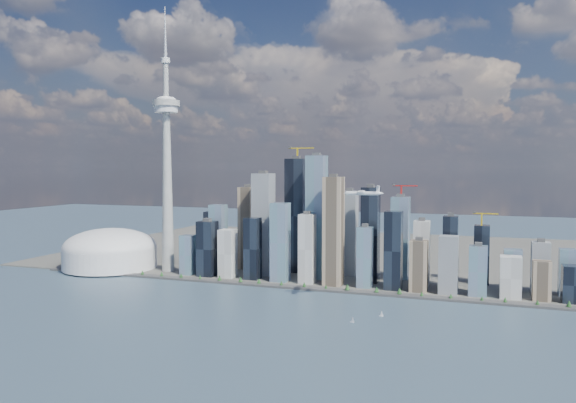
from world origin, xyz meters
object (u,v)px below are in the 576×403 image
(sailboat_west, at_px, (381,314))
(airplane, at_px, (363,193))
(sailboat_east, at_px, (353,320))
(dome_stadium, at_px, (110,251))
(needle_tower, at_px, (167,161))

(sailboat_west, bearing_deg, airplane, 152.48)
(sailboat_east, bearing_deg, airplane, 112.73)
(airplane, bearing_deg, dome_stadium, 154.81)
(needle_tower, distance_m, sailboat_west, 576.48)
(sailboat_west, xyz_separation_m, sailboat_east, (-32.95, -47.63, 0.12))
(dome_stadium, relative_size, airplane, 3.31)
(dome_stadium, height_order, airplane, airplane)
(needle_tower, xyz_separation_m, sailboat_east, (455.84, -245.64, -232.70))
(needle_tower, height_order, dome_stadium, needle_tower)
(sailboat_west, relative_size, sailboat_east, 0.96)
(dome_stadium, height_order, sailboat_west, dome_stadium)
(dome_stadium, bearing_deg, sailboat_east, -21.58)
(sailboat_east, bearing_deg, needle_tower, 173.32)
(dome_stadium, bearing_deg, airplane, -15.32)
(dome_stadium, xyz_separation_m, sailboat_west, (628.79, -188.02, -36.42))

